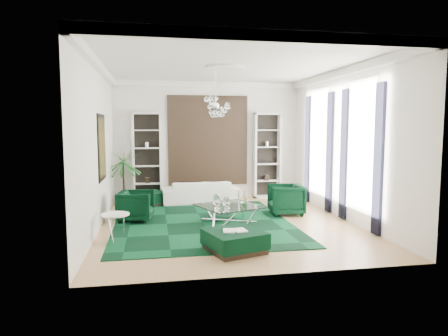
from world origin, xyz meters
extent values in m
cube|color=tan|center=(0.00, 0.00, -0.01)|extent=(6.00, 7.00, 0.02)
cube|color=white|center=(0.00, 0.00, 3.81)|extent=(6.00, 7.00, 0.02)
cube|color=silver|center=(0.00, 3.51, 1.90)|extent=(6.00, 0.02, 3.80)
cube|color=silver|center=(0.00, -3.51, 1.90)|extent=(6.00, 0.02, 3.80)
cube|color=silver|center=(-3.01, 0.00, 1.90)|extent=(0.02, 7.00, 3.80)
cube|color=silver|center=(3.01, 0.00, 1.90)|extent=(0.02, 7.00, 3.80)
cylinder|color=white|center=(0.00, 0.30, 3.77)|extent=(0.90, 0.90, 0.05)
cube|color=black|center=(0.00, 3.46, 1.90)|extent=(2.50, 0.06, 2.80)
cube|color=black|center=(-2.97, 0.60, 1.85)|extent=(0.04, 1.30, 1.60)
cube|color=white|center=(2.99, -0.90, 1.90)|extent=(0.03, 1.10, 2.90)
cube|color=black|center=(2.96, -1.68, 1.65)|extent=(0.07, 0.30, 3.25)
cube|color=black|center=(2.96, -0.12, 1.65)|extent=(0.07, 0.30, 3.25)
cube|color=white|center=(2.99, 1.50, 1.90)|extent=(0.03, 1.10, 2.90)
cube|color=black|center=(2.96, 0.72, 1.65)|extent=(0.07, 0.30, 3.25)
cube|color=black|center=(2.96, 2.28, 1.65)|extent=(0.07, 0.30, 3.25)
cube|color=black|center=(-0.60, 0.09, 0.01)|extent=(4.20, 5.00, 0.02)
imported|color=white|center=(-0.35, 2.75, 0.34)|extent=(2.37, 1.03, 0.68)
imported|color=black|center=(-2.21, 0.61, 0.38)|extent=(0.95, 0.93, 0.76)
imported|color=black|center=(1.72, 0.68, 0.41)|extent=(0.98, 0.96, 0.81)
cube|color=black|center=(-1.91, 2.66, 0.19)|extent=(1.15, 1.15, 0.39)
cube|color=black|center=(-0.28, -2.23, 0.20)|extent=(1.24, 1.24, 0.39)
cube|color=white|center=(-0.28, -2.23, 0.41)|extent=(0.45, 0.30, 0.03)
cylinder|color=white|center=(-2.55, -1.11, 0.28)|extent=(0.62, 0.62, 0.55)
imported|color=#19591E|center=(0.35, -0.37, 0.56)|extent=(0.14, 0.12, 0.22)
camera|label=1|loc=(-1.76, -9.41, 2.34)|focal=32.00mm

